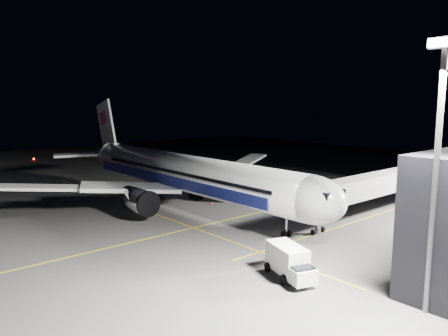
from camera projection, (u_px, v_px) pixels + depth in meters
ground at (186, 207)px, 67.62m from camera, size 200.00×200.00×0.00m
guide_line_main at (228, 220)px, 60.14m from camera, size 0.25×80.00×0.01m
guide_line_cross at (152, 213)px, 63.75m from camera, size 70.00×0.25×0.01m
guide_line_side at (345, 225)px, 57.63m from camera, size 0.25×40.00×0.01m
airliner at (181, 173)px, 67.64m from camera, size 61.48×54.22×16.64m
jet_bridge at (379, 183)px, 62.14m from camera, size 3.60×34.40×6.30m
floodlight_mast_south at (437, 154)px, 31.94m from camera, size 2.40×0.67×20.70m
taxiway_lights at (34, 159)px, 121.44m from camera, size 0.44×60.44×0.44m
service_truck at (290, 262)px, 40.05m from camera, size 6.28×4.14×3.00m
baggage_tug at (242, 179)px, 86.19m from camera, size 2.68×2.19×1.88m
safety_cone_a at (212, 203)px, 69.06m from camera, size 0.34×0.34×0.52m
safety_cone_b at (223, 190)px, 78.42m from camera, size 0.43×0.43×0.65m
safety_cone_c at (181, 194)px, 75.33m from camera, size 0.45×0.45×0.68m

